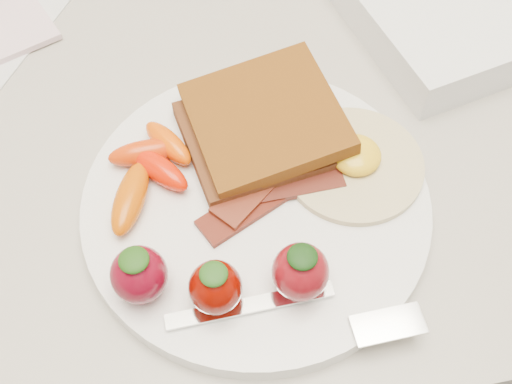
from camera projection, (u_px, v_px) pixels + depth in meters
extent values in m
cube|color=gray|center=(247.00, 289.00, 0.96)|extent=(2.00, 0.60, 0.90)
cylinder|color=white|center=(256.00, 205.00, 0.50)|extent=(0.27, 0.27, 0.02)
cube|color=#3E1F0E|center=(252.00, 138.00, 0.52)|extent=(0.12, 0.12, 0.01)
cube|color=#46200B|center=(265.00, 118.00, 0.51)|extent=(0.13, 0.13, 0.03)
cylinder|color=silver|center=(353.00, 164.00, 0.51)|extent=(0.12, 0.12, 0.01)
ellipsoid|color=gold|center=(356.00, 155.00, 0.50)|extent=(0.04, 0.04, 0.02)
cube|color=#421307|center=(259.00, 200.00, 0.49)|extent=(0.10, 0.07, 0.00)
cube|color=#430F0D|center=(278.00, 186.00, 0.50)|extent=(0.10, 0.03, 0.00)
cube|color=#3E0E09|center=(265.00, 176.00, 0.50)|extent=(0.10, 0.09, 0.00)
ellipsoid|color=red|center=(144.00, 153.00, 0.51)|extent=(0.06, 0.02, 0.02)
ellipsoid|color=red|center=(159.00, 169.00, 0.50)|extent=(0.05, 0.06, 0.02)
ellipsoid|color=#BD4C00|center=(130.00, 198.00, 0.48)|extent=(0.05, 0.07, 0.02)
ellipsoid|color=#E54E00|center=(168.00, 143.00, 0.51)|extent=(0.04, 0.06, 0.02)
ellipsoid|color=#610515|center=(139.00, 275.00, 0.44)|extent=(0.04, 0.04, 0.04)
ellipsoid|color=#1A3F0D|center=(134.00, 260.00, 0.42)|extent=(0.02, 0.02, 0.01)
ellipsoid|color=#610700|center=(215.00, 287.00, 0.43)|extent=(0.04, 0.04, 0.04)
ellipsoid|color=#1C4311|center=(214.00, 274.00, 0.41)|extent=(0.02, 0.02, 0.01)
ellipsoid|color=maroon|center=(300.00, 272.00, 0.44)|extent=(0.04, 0.04, 0.04)
ellipsoid|color=black|center=(302.00, 257.00, 0.42)|extent=(0.02, 0.02, 0.01)
cube|color=silver|center=(250.00, 305.00, 0.44)|extent=(0.12, 0.01, 0.00)
cube|color=silver|center=(388.00, 325.00, 0.44)|extent=(0.05, 0.02, 0.00)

